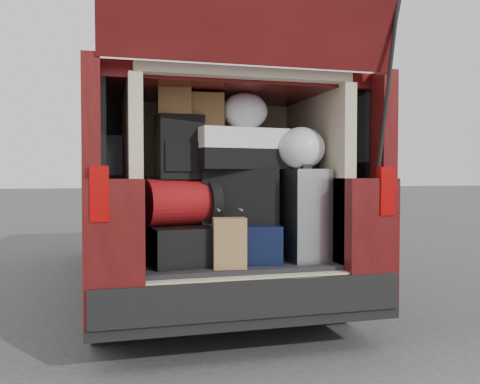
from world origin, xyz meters
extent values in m
plane|color=#38383B|center=(0.00, 0.00, 0.00)|extent=(80.00, 80.00, 0.00)
cylinder|color=black|center=(-0.82, 0.40, 0.32)|extent=(0.24, 0.64, 0.64)
cylinder|color=black|center=(0.82, 0.40, 0.32)|extent=(0.24, 0.64, 0.64)
cylinder|color=black|center=(-0.82, 3.70, 0.32)|extent=(0.24, 0.64, 0.64)
cylinder|color=black|center=(0.82, 3.70, 0.32)|extent=(0.24, 0.64, 0.64)
cube|color=black|center=(0.00, 2.08, 0.26)|extent=(1.90, 4.85, 0.08)
cube|color=#480D0D|center=(-0.79, 2.08, 0.70)|extent=(0.33, 4.85, 0.80)
cube|color=#480D0D|center=(0.79, 2.08, 0.70)|extent=(0.33, 4.85, 0.80)
cube|color=#480D0D|center=(0.00, 2.08, 1.73)|extent=(1.82, 4.46, 0.10)
cube|color=black|center=(-0.88, 1.97, 1.44)|extent=(0.12, 4.25, 0.68)
cube|color=black|center=(0.88, 1.97, 1.44)|extent=(0.12, 4.25, 0.68)
cube|color=black|center=(0.00, -0.29, 0.40)|extent=(1.86, 0.16, 0.22)
cube|color=#990505|center=(-0.86, -0.33, 1.02)|extent=(0.10, 0.06, 0.30)
cube|color=#990505|center=(0.86, -0.33, 1.02)|extent=(0.10, 0.06, 0.30)
cube|color=black|center=(0.00, 0.28, 0.52)|extent=(1.24, 1.05, 0.06)
cube|color=beige|center=(-0.66, 0.28, 1.12)|extent=(0.08, 1.05, 1.15)
cube|color=beige|center=(0.66, 0.28, 1.12)|extent=(0.08, 1.05, 1.15)
cube|color=beige|center=(0.00, 0.83, 1.12)|extent=(1.34, 0.06, 1.15)
cube|color=beige|center=(0.00, 0.28, 1.73)|extent=(1.34, 1.05, 0.06)
cylinder|color=black|center=(0.84, -0.40, 1.65)|extent=(0.02, 0.90, 0.76)
cube|color=black|center=(0.00, 0.28, 0.28)|extent=(1.24, 1.05, 0.55)
cube|color=black|center=(-0.35, 0.16, 0.67)|extent=(0.51, 0.65, 0.24)
cube|color=black|center=(0.07, 0.15, 0.67)|extent=(0.55, 0.63, 0.25)
cube|color=silver|center=(0.45, 0.05, 0.85)|extent=(0.29, 0.43, 0.61)
cube|color=olive|center=(-0.10, -0.14, 0.70)|extent=(0.21, 0.15, 0.31)
cube|color=maroon|center=(-0.35, 0.15, 0.94)|extent=(0.51, 0.39, 0.30)
cube|color=black|center=(0.05, 0.18, 0.98)|extent=(0.56, 0.40, 0.36)
cube|color=black|center=(-0.35, 0.18, 1.30)|extent=(0.31, 0.21, 0.42)
cube|color=white|center=(0.05, 0.17, 1.29)|extent=(0.64, 0.39, 0.27)
cube|color=brown|center=(-0.38, 0.17, 1.61)|extent=(0.23, 0.20, 0.19)
cube|color=brown|center=(-0.18, 0.23, 1.55)|extent=(0.24, 0.20, 0.23)
ellipsoid|color=white|center=(0.10, 0.20, 1.55)|extent=(0.32, 0.30, 0.25)
ellipsoid|color=white|center=(0.45, 0.05, 1.30)|extent=(0.37, 0.35, 0.28)
camera|label=1|loc=(-0.83, -3.14, 1.12)|focal=38.00mm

